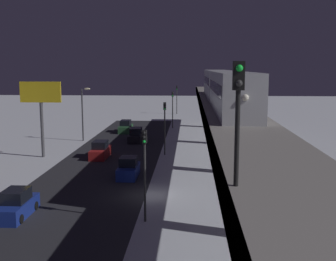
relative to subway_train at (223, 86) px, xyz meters
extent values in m
plane|color=silver|center=(6.69, 11.89, -8.55)|extent=(240.00, 240.00, 0.00)
cube|color=#28282D|center=(12.67, 11.89, -8.54)|extent=(11.00, 95.56, 0.01)
cube|color=gray|center=(0.00, 11.89, -2.18)|extent=(5.00, 95.56, 0.80)
cube|color=#38383D|center=(2.38, 11.89, -2.18)|extent=(0.24, 93.65, 0.80)
cylinder|color=gray|center=(0.00, -27.93, -5.56)|extent=(1.40, 1.40, 5.97)
cylinder|color=gray|center=(0.00, -12.00, -5.56)|extent=(1.40, 1.40, 5.97)
cylinder|color=gray|center=(0.00, 3.92, -5.56)|extent=(1.40, 1.40, 5.97)
cylinder|color=gray|center=(0.00, 19.85, -5.56)|extent=(1.40, 1.40, 5.97)
cube|color=#B7BABF|center=(0.00, 9.30, -0.08)|extent=(2.90, 18.00, 3.40)
cube|color=black|center=(0.00, 9.30, 0.33)|extent=(2.94, 16.20, 0.90)
cube|color=#B7BABF|center=(0.00, -9.30, -0.08)|extent=(2.90, 18.00, 3.40)
cube|color=black|center=(0.00, -9.30, 0.33)|extent=(2.94, 16.20, 0.90)
sphere|color=white|center=(0.00, 18.35, 0.09)|extent=(0.44, 0.44, 0.44)
cylinder|color=black|center=(2.02, 31.91, -0.18)|extent=(0.16, 0.16, 3.20)
cube|color=black|center=(2.02, 31.91, 1.77)|extent=(0.36, 0.28, 0.90)
sphere|color=#19F23F|center=(2.02, 32.07, 2.00)|extent=(0.22, 0.22, 0.22)
sphere|color=#333333|center=(2.02, 32.07, 1.54)|extent=(0.22, 0.22, 0.22)
cube|color=navy|center=(15.87, 17.30, -8.00)|extent=(1.80, 4.40, 1.10)
cube|color=black|center=(15.87, 17.30, -7.01)|extent=(1.58, 2.11, 0.87)
cylinder|color=black|center=(15.02, 18.66, -8.23)|extent=(0.20, 0.64, 0.64)
cylinder|color=black|center=(15.02, 15.93, -8.23)|extent=(0.20, 0.64, 0.64)
cylinder|color=black|center=(16.73, 15.93, -8.23)|extent=(0.20, 0.64, 0.64)
cube|color=black|center=(11.27, -13.05, -8.00)|extent=(1.80, 4.77, 1.10)
cube|color=black|center=(11.27, -13.05, -7.01)|extent=(1.58, 2.29, 0.87)
cube|color=#2D6038|center=(14.07, -21.42, -8.00)|extent=(1.80, 4.77, 1.10)
cube|color=black|center=(14.07, -21.42, -7.01)|extent=(1.58, 2.29, 0.87)
cube|color=#A51E1E|center=(14.07, -2.23, -8.00)|extent=(1.80, 4.53, 1.10)
cube|color=black|center=(14.07, -2.23, -7.01)|extent=(1.58, 2.17, 0.87)
cube|color=navy|center=(9.47, 6.21, -8.00)|extent=(1.80, 4.11, 1.10)
cube|color=black|center=(9.47, 6.21, -7.01)|extent=(1.58, 1.97, 0.87)
cylinder|color=#2D2D2D|center=(6.57, 17.81, -5.80)|extent=(0.16, 0.16, 5.50)
cube|color=black|center=(6.57, 17.81, -2.60)|extent=(0.32, 0.32, 0.90)
sphere|color=black|center=(6.57, 17.99, -2.30)|extent=(0.20, 0.20, 0.20)
sphere|color=black|center=(6.57, 17.99, -2.60)|extent=(0.20, 0.20, 0.20)
sphere|color=#19E53F|center=(6.57, 17.99, -2.90)|extent=(0.20, 0.20, 0.20)
cylinder|color=#2D2D2D|center=(6.57, -4.15, -5.80)|extent=(0.16, 0.16, 5.50)
cube|color=black|center=(6.57, -4.15, -2.60)|extent=(0.32, 0.32, 0.90)
sphere|color=black|center=(6.57, -3.97, -2.30)|extent=(0.20, 0.20, 0.20)
sphere|color=black|center=(6.57, -3.97, -2.60)|extent=(0.20, 0.20, 0.20)
sphere|color=#19E53F|center=(6.57, -3.97, -2.90)|extent=(0.20, 0.20, 0.20)
cylinder|color=#2D2D2D|center=(6.57, -26.11, -5.80)|extent=(0.16, 0.16, 5.50)
cube|color=black|center=(6.57, -26.11, -2.60)|extent=(0.32, 0.32, 0.90)
sphere|color=black|center=(6.57, -25.93, -2.30)|extent=(0.20, 0.20, 0.20)
sphere|color=black|center=(6.57, -25.93, -2.60)|extent=(0.20, 0.20, 0.20)
sphere|color=#19E53F|center=(6.57, -25.93, -2.90)|extent=(0.20, 0.20, 0.20)
cylinder|color=#2D2D2D|center=(6.57, -48.07, -5.80)|extent=(0.16, 0.16, 5.50)
cube|color=black|center=(6.57, -48.07, -2.60)|extent=(0.32, 0.32, 0.90)
sphere|color=black|center=(6.57, -47.89, -2.30)|extent=(0.20, 0.20, 0.20)
sphere|color=black|center=(6.57, -47.89, -2.60)|extent=(0.20, 0.20, 0.20)
sphere|color=#19E53F|center=(6.57, -47.89, -2.90)|extent=(0.20, 0.20, 0.20)
cylinder|color=#4C4C51|center=(20.90, -2.12, -5.30)|extent=(0.36, 0.36, 6.50)
cube|color=yellow|center=(20.90, -2.12, -0.85)|extent=(4.80, 0.30, 2.40)
cylinder|color=#38383D|center=(18.97, -13.11, -4.80)|extent=(0.20, 0.20, 7.50)
ellipsoid|color=#F4E5B2|center=(18.17, -13.11, -1.05)|extent=(0.90, 0.44, 0.30)
camera|label=1|loc=(3.52, 44.96, 2.04)|focal=44.15mm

